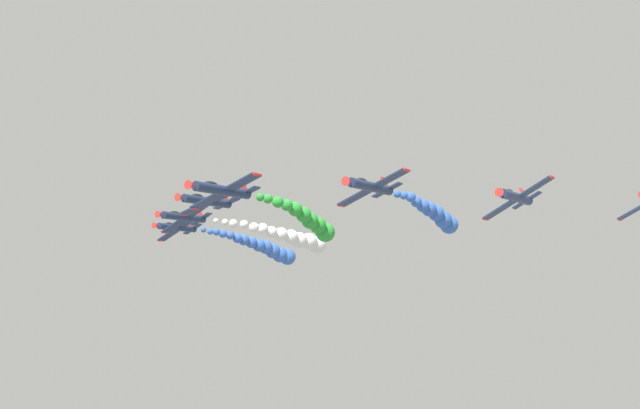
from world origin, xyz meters
name	(u,v)px	position (x,y,z in m)	size (l,w,h in m)	color
airplane_lead	(222,190)	(-0.16, 20.43, 67.35)	(9.10, 10.35, 3.63)	navy
smoke_trail_lead	(309,221)	(0.06, 2.42, 65.32)	(2.59, 16.75, 5.04)	green
airplane_left_inner	(370,186)	(-12.37, 8.85, 68.17)	(8.98, 10.35, 3.97)	navy
smoke_trail_left_inner	(436,215)	(-12.83, -8.19, 66.25)	(2.78, 15.32, 4.67)	blue
airplane_right_inner	(206,201)	(12.56, 8.05, 68.06)	(9.24, 10.35, 3.38)	navy
airplane_left_outer	(516,197)	(-25.50, -2.43, 67.25)	(8.56, 10.35, 4.90)	navy
airplane_right_outer	(183,217)	(26.19, -2.70, 67.46)	(8.76, 10.35, 4.50)	navy
smoke_trail_right_outer	(294,238)	(24.26, -29.71, 65.69)	(5.18, 27.68, 4.90)	white
airplane_high_slot	(176,227)	(39.37, -15.73, 67.30)	(8.82, 10.35, 4.37)	navy
smoke_trail_high_slot	(267,249)	(36.96, -38.98, 64.55)	(5.85, 23.58, 6.33)	blue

